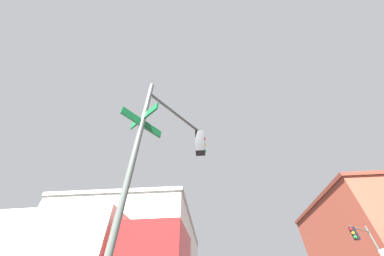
{
  "coord_description": "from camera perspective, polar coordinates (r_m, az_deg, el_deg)",
  "views": [
    {
      "loc": [
        -5.24,
        -10.12,
        1.05
      ],
      "look_at": [
        -5.53,
        -6.88,
        4.15
      ],
      "focal_mm": 17.83,
      "sensor_mm": 36.0,
      "label": 1
    }
  ],
  "objects": [
    {
      "name": "traffic_signal_far",
      "position": [
        19.84,
        43.3,
        -24.96
      ],
      "size": [
        2.26,
        1.7,
        5.69
      ],
      "color": "#474C47",
      "rests_on": "ground_plane"
    },
    {
      "name": "traffic_signal_near",
      "position": [
        4.84,
        -6.02,
        -5.91
      ],
      "size": [
        1.85,
        2.33,
        5.68
      ],
      "color": "#474C47",
      "rests_on": "ground_plane"
    }
  ]
}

